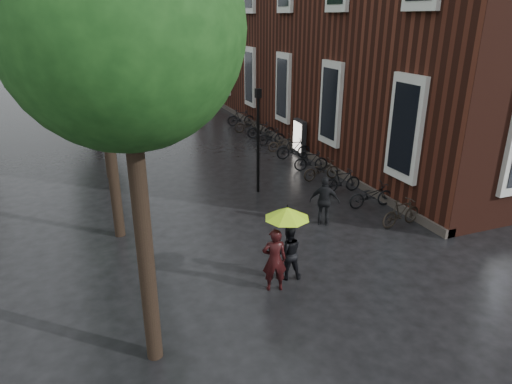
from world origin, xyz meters
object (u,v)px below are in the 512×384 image
pedestrian_walking (325,201)px  ad_lightbox (299,137)px  parked_bicycles (293,150)px  lamp_post (258,131)px  person_black (288,252)px  person_burgundy (274,260)px

pedestrian_walking → ad_lightbox: bearing=-76.7°
parked_bicycles → lamp_post: (-3.21, -3.46, 1.99)m
person_black → parked_bicycles: (4.82, 9.73, -0.28)m
parked_bicycles → ad_lightbox: size_ratio=9.55×
pedestrian_walking → person_black: bearing=79.6°
person_burgundy → pedestrian_walking: 4.32m
pedestrian_walking → lamp_post: 4.11m
person_burgundy → parked_bicycles: person_burgundy is taller
lamp_post → person_black: bearing=-104.4°
pedestrian_walking → parked_bicycles: bearing=-73.9°
person_black → ad_lightbox: (5.48, 10.44, 0.12)m
ad_lightbox → lamp_post: size_ratio=0.43×
person_black → pedestrian_walking: 3.64m
lamp_post → ad_lightbox: bearing=47.1°
person_burgundy → person_black: bearing=-131.9°
person_black → parked_bicycles: 10.86m
person_black → pedestrian_walking: pedestrian_walking is taller
pedestrian_walking → lamp_post: lamp_post is taller
ad_lightbox → pedestrian_walking: bearing=-106.9°
person_burgundy → ad_lightbox: ad_lightbox is taller
person_burgundy → parked_bicycles: 11.47m
pedestrian_walking → lamp_post: size_ratio=0.41×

